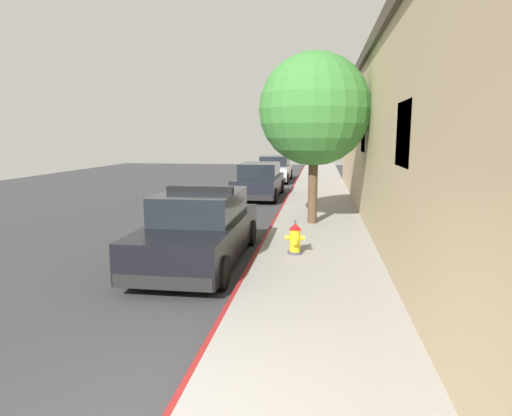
{
  "coord_description": "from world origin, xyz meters",
  "views": [
    {
      "loc": [
        1.36,
        -3.36,
        2.78
      ],
      "look_at": [
        -0.21,
        7.4,
        1.0
      ],
      "focal_mm": 31.02,
      "sensor_mm": 36.0,
      "label": 1
    }
  ],
  "objects_px": {
    "parked_car_silver_ahead": "(259,181)",
    "fire_hydrant": "(295,239)",
    "parked_car_dark_far": "(275,169)",
    "police_cruiser": "(200,229)",
    "street_tree": "(314,110)"
  },
  "relations": [
    {
      "from": "parked_car_silver_ahead",
      "to": "parked_car_dark_far",
      "type": "relative_size",
      "value": 1.0
    },
    {
      "from": "parked_car_silver_ahead",
      "to": "parked_car_dark_far",
      "type": "xyz_separation_m",
      "value": [
        -0.05,
        7.45,
        0.0
      ]
    },
    {
      "from": "parked_car_dark_far",
      "to": "fire_hydrant",
      "type": "bearing_deg",
      "value": -82.67
    },
    {
      "from": "parked_car_silver_ahead",
      "to": "fire_hydrant",
      "type": "xyz_separation_m",
      "value": [
        2.21,
        -10.17,
        -0.24
      ]
    },
    {
      "from": "street_tree",
      "to": "parked_car_silver_ahead",
      "type": "bearing_deg",
      "value": 111.33
    },
    {
      "from": "parked_car_dark_far",
      "to": "street_tree",
      "type": "height_order",
      "value": "street_tree"
    },
    {
      "from": "parked_car_silver_ahead",
      "to": "parked_car_dark_far",
      "type": "bearing_deg",
      "value": 90.41
    },
    {
      "from": "police_cruiser",
      "to": "parked_car_dark_far",
      "type": "bearing_deg",
      "value": 90.6
    },
    {
      "from": "police_cruiser",
      "to": "street_tree",
      "type": "xyz_separation_m",
      "value": [
        2.39,
        4.09,
        2.79
      ]
    },
    {
      "from": "police_cruiser",
      "to": "parked_car_dark_far",
      "type": "height_order",
      "value": "police_cruiser"
    },
    {
      "from": "parked_car_silver_ahead",
      "to": "parked_car_dark_far",
      "type": "distance_m",
      "value": 7.46
    },
    {
      "from": "parked_car_dark_far",
      "to": "street_tree",
      "type": "bearing_deg",
      "value": -79.5
    },
    {
      "from": "police_cruiser",
      "to": "fire_hydrant",
      "type": "xyz_separation_m",
      "value": [
        2.08,
        0.4,
        -0.25
      ]
    },
    {
      "from": "parked_car_silver_ahead",
      "to": "fire_hydrant",
      "type": "distance_m",
      "value": 10.41
    },
    {
      "from": "fire_hydrant",
      "to": "police_cruiser",
      "type": "bearing_deg",
      "value": -169.19
    }
  ]
}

